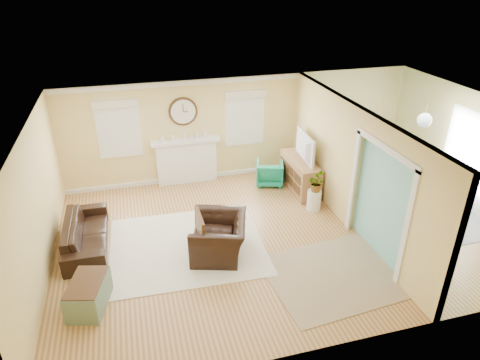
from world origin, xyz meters
name	(u,v)px	position (x,y,z in m)	size (l,w,h in m)	color
floor	(281,233)	(0.00, 0.00, 0.00)	(9.00, 9.00, 0.00)	brown
wall_back	(242,127)	(0.00, 3.00, 1.30)	(9.00, 0.02, 2.60)	#EDD171
wall_front	(361,272)	(0.00, -3.00, 1.30)	(9.00, 0.02, 2.60)	#EDD171
wall_left	(36,208)	(-4.50, 0.00, 1.30)	(0.02, 6.00, 2.60)	#EDD171
wall_right	(475,153)	(4.50, 0.00, 1.30)	(0.02, 6.00, 2.60)	#EDD171
ceiling	(287,113)	(0.00, 0.00, 2.60)	(9.00, 6.00, 0.02)	white
partition	(347,161)	(1.51, 0.28, 1.36)	(0.17, 6.00, 2.60)	#EDD171
fireplace	(187,160)	(-1.50, 2.88, 0.60)	(1.70, 0.30, 1.17)	white
wall_clock	(183,111)	(-1.50, 2.97, 1.85)	(0.70, 0.07, 0.70)	#492C15
window_left	(118,125)	(-3.05, 2.95, 1.66)	(1.05, 0.13, 1.42)	white
window_right	(245,114)	(0.05, 2.95, 1.66)	(1.05, 0.13, 1.42)	white
french_doors	(471,162)	(4.45, 0.00, 1.10)	(0.06, 1.70, 2.20)	white
pendant	(424,120)	(3.00, 0.00, 2.20)	(0.30, 0.30, 0.55)	gold
rug_cream	(187,246)	(-1.97, 0.05, 0.01)	(3.00, 2.60, 0.02)	beige
rug_jute	(335,275)	(0.48, -1.55, 0.01)	(2.40, 1.97, 0.01)	tan
rug_grey	(413,208)	(3.30, 0.13, 0.01)	(2.43, 3.03, 0.01)	gray
sofa	(86,233)	(-3.87, 0.58, 0.29)	(1.99, 0.78, 0.58)	black
eames_chair	(219,237)	(-1.40, -0.35, 0.38)	(1.16, 1.02, 0.76)	black
green_chair	(270,173)	(0.50, 2.20, 0.31)	(0.66, 0.68, 0.62)	#16775C
trunk	(88,294)	(-3.76, -1.20, 0.25)	(0.74, 0.98, 0.51)	gray
credenza	(300,174)	(1.12, 1.74, 0.40)	(0.52, 1.53, 0.80)	#9F714A
tv	(301,147)	(1.10, 1.74, 1.13)	(1.15, 0.15, 0.66)	black
garden_stool	(314,200)	(1.07, 0.73, 0.23)	(0.32, 0.32, 0.46)	white
potted_plant	(316,182)	(1.07, 0.73, 0.68)	(0.39, 0.34, 0.44)	#337F33
dining_table	(416,197)	(3.30, 0.13, 0.31)	(1.74, 0.97, 0.61)	#492C15
dining_chair_n	(389,168)	(3.24, 1.19, 0.56)	(0.51, 0.51, 0.96)	gray
dining_chair_s	(449,214)	(3.20, -1.00, 0.54)	(0.42, 0.42, 0.92)	gray
dining_chair_w	(391,189)	(2.63, 0.17, 0.58)	(0.51, 0.51, 0.99)	white
dining_chair_e	(438,183)	(3.89, 0.19, 0.54)	(0.45, 0.45, 0.92)	gray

